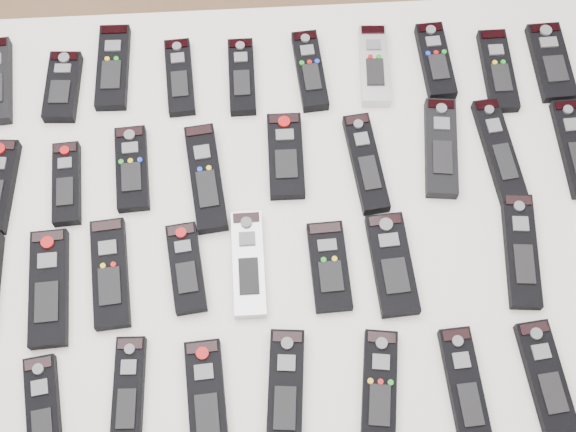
{
  "coord_description": "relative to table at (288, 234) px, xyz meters",
  "views": [
    {
      "loc": [
        0.07,
        -0.52,
        2.01
      ],
      "look_at": [
        0.1,
        0.0,
        0.8
      ],
      "focal_mm": 50.0,
      "sensor_mm": 36.0,
      "label": 1
    }
  ],
  "objects": [
    {
      "name": "ground",
      "position": [
        -0.1,
        -0.0,
        -0.72
      ],
      "size": [
        4.0,
        4.0,
        0.0
      ],
      "primitive_type": "plane",
      "color": "#8A6346",
      "rests_on": "ground"
    },
    {
      "name": "table",
      "position": [
        0.0,
        0.0,
        0.0
      ],
      "size": [
        1.25,
        0.88,
        0.78
      ],
      "color": "white",
      "rests_on": "ground"
    },
    {
      "name": "remote_1",
      "position": [
        -0.39,
        0.28,
        0.07
      ],
      "size": [
        0.06,
        0.14,
        0.02
      ],
      "primitive_type": "cube",
      "rotation": [
        0.0,
        0.0,
        -0.06
      ],
      "color": "black",
      "rests_on": "table"
    },
    {
      "name": "remote_2",
      "position": [
        -0.3,
        0.31,
        0.07
      ],
      "size": [
        0.06,
        0.17,
        0.02
      ],
      "primitive_type": "cube",
      "rotation": [
        0.0,
        0.0,
        -0.02
      ],
      "color": "black",
      "rests_on": "table"
    },
    {
      "name": "remote_3",
      "position": [
        -0.18,
        0.29,
        0.07
      ],
      "size": [
        0.06,
        0.16,
        0.02
      ],
      "primitive_type": "cube",
      "rotation": [
        0.0,
        0.0,
        0.06
      ],
      "color": "black",
      "rests_on": "table"
    },
    {
      "name": "remote_4",
      "position": [
        -0.07,
        0.28,
        0.07
      ],
      "size": [
        0.05,
        0.15,
        0.02
      ],
      "primitive_type": "cube",
      "rotation": [
        0.0,
        0.0,
        0.01
      ],
      "color": "black",
      "rests_on": "table"
    },
    {
      "name": "remote_5",
      "position": [
        0.06,
        0.29,
        0.07
      ],
      "size": [
        0.06,
        0.16,
        0.02
      ],
      "primitive_type": "cube",
      "rotation": [
        0.0,
        0.0,
        0.08
      ],
      "color": "black",
      "rests_on": "table"
    },
    {
      "name": "remote_6",
      "position": [
        0.17,
        0.29,
        0.07
      ],
      "size": [
        0.06,
        0.16,
        0.02
      ],
      "primitive_type": "cube",
      "rotation": [
        0.0,
        0.0,
        -0.05
      ],
      "color": "#B7B7BC",
      "rests_on": "table"
    },
    {
      "name": "remote_7",
      "position": [
        0.28,
        0.29,
        0.07
      ],
      "size": [
        0.06,
        0.16,
        0.02
      ],
      "primitive_type": "cube",
      "rotation": [
        0.0,
        0.0,
        0.05
      ],
      "color": "black",
      "rests_on": "table"
    },
    {
      "name": "remote_8",
      "position": [
        0.39,
        0.27,
        0.07
      ],
      "size": [
        0.05,
        0.17,
        0.02
      ],
      "primitive_type": "cube",
      "rotation": [
        0.0,
        0.0,
        0.0
      ],
      "color": "black",
      "rests_on": "table"
    },
    {
      "name": "remote_9",
      "position": [
        0.49,
        0.28,
        0.07
      ],
      "size": [
        0.07,
        0.16,
        0.02
      ],
      "primitive_type": "cube",
      "rotation": [
        0.0,
        0.0,
        0.03
      ],
      "color": "black",
      "rests_on": "table"
    },
    {
      "name": "remote_11",
      "position": [
        -0.37,
        0.08,
        0.07
      ],
      "size": [
        0.05,
        0.15,
        0.02
      ],
      "primitive_type": "cube",
      "rotation": [
        0.0,
        0.0,
        0.06
      ],
      "color": "black",
      "rests_on": "table"
    },
    {
      "name": "remote_12",
      "position": [
        -0.26,
        0.11,
        0.07
      ],
      "size": [
        0.06,
        0.16,
        0.02
      ],
      "primitive_type": "cube",
      "rotation": [
        0.0,
        0.0,
        0.06
      ],
      "color": "black",
      "rests_on": "table"
    },
    {
      "name": "remote_13",
      "position": [
        -0.13,
        0.08,
        0.07
      ],
      "size": [
        0.07,
        0.2,
        0.02
      ],
      "primitive_type": "cube",
      "rotation": [
        0.0,
        0.0,
        0.11
      ],
      "color": "black",
      "rests_on": "table"
    },
    {
      "name": "remote_14",
      "position": [
        0.0,
        0.12,
        0.07
      ],
      "size": [
        0.06,
        0.16,
        0.02
      ],
      "primitive_type": "cube",
      "rotation": [
        0.0,
        0.0,
        -0.01
      ],
      "color": "black",
      "rests_on": "table"
    },
    {
      "name": "remote_15",
      "position": [
        0.14,
        0.09,
        0.07
      ],
      "size": [
        0.07,
        0.19,
        0.02
      ],
      "primitive_type": "cube",
      "rotation": [
        0.0,
        0.0,
        0.11
      ],
      "color": "black",
      "rests_on": "table"
    },
    {
      "name": "remote_16",
      "position": [
        0.27,
        0.12,
        0.07
      ],
      "size": [
        0.07,
        0.19,
        0.02
      ],
      "primitive_type": "cube",
      "rotation": [
        0.0,
        0.0,
        -0.11
      ],
      "color": "black",
      "rests_on": "table"
    },
    {
      "name": "remote_17",
      "position": [
        0.37,
        0.11,
        0.07
      ],
      "size": [
        0.07,
        0.2,
        0.02
      ],
      "primitive_type": "cube",
      "rotation": [
        0.0,
        0.0,
        0.11
      ],
      "color": "black",
      "rests_on": "table"
    },
    {
      "name": "remote_18",
      "position": [
        0.5,
        0.1,
        0.07
      ],
      "size": [
        0.05,
        0.19,
        0.02
      ],
      "primitive_type": "cube",
      "rotation": [
        0.0,
        0.0,
        0.03
      ],
      "color": "black",
      "rests_on": "table"
    },
    {
      "name": "remote_20",
      "position": [
        -0.39,
        -0.1,
        0.07
      ],
      "size": [
        0.07,
        0.2,
        0.02
      ],
      "primitive_type": "cube",
      "rotation": [
        0.0,
        0.0,
        0.05
      ],
      "color": "black",
      "rests_on": "table"
    },
    {
      "name": "remote_21",
      "position": [
        -0.29,
        -0.08,
        0.07
      ],
      "size": [
        0.07,
        0.19,
        0.02
      ],
      "primitive_type": "cube",
      "rotation": [
        0.0,
        0.0,
        0.08
      ],
      "color": "black",
      "rests_on": "table"
    },
    {
      "name": "remote_22",
      "position": [
        -0.17,
        -0.08,
        0.07
      ],
      "size": [
        0.07,
        0.15,
        0.02
      ],
      "primitive_type": "cube",
      "rotation": [
        0.0,
        0.0,
        0.12
      ],
      "color": "black",
      "rests_on": "table"
    },
    {
      "name": "remote_23",
      "position": [
        -0.07,
        -0.08,
        0.07
      ],
      "size": [
        0.05,
        0.18,
        0.02
      ],
      "primitive_type": "cube",
      "rotation": [
        0.0,
        0.0,
        0.01
      ],
      "color": "#B7B7BC",
      "rests_on": "table"
    },
    {
      "name": "remote_24",
      "position": [
        0.06,
        -0.09,
        0.07
      ],
      "size": [
        0.06,
        0.15,
        0.02
      ],
      "primitive_type": "cube",
      "rotation": [
        0.0,
        0.0,
        0.04
      ],
      "color": "black",
      "rests_on": "table"
    },
    {
      "name": "remote_25",
      "position": [
        0.16,
        -0.09,
        0.07
      ],
      "size": [
        0.07,
        0.17,
        0.02
      ],
      "primitive_type": "cube",
      "rotation": [
        0.0,
        0.0,
        0.07
      ],
      "color": "black",
      "rests_on": "table"
    },
    {
      "name": "remote_26",
      "position": [
        0.38,
        -0.08,
        0.07
      ],
      "size": [
        0.07,
        0.2,
        0.02
      ],
      "primitive_type": "cube",
      "rotation": [
        0.0,
        0.0,
        -0.08
      ],
      "color": "black",
      "rests_on": "table"
    },
    {
      "name": "remote_29",
      "position": [
        -0.38,
        -0.3,
        0.07
      ],
      "size": [
        0.07,
        0.18,
        0.02
      ],
      "primitive_type": "cube",
      "rotation": [
        0.0,
        0.0,
        0.13
      ],
      "color": "black",
      "rests_on": "table"
    },
    {
      "name": "remote_30",
      "position": [
        -0.26,
        -0.28,
        0.07
      ],
      "size": [
        0.05,
        0.17,
        0.02
      ],
      "primitive_type": "cube",
      "rotation": [
        0.0,
        0.0,
        -0.04
      ],
      "color": "black",
      "rests_on": "table"
    },
    {
      "name": "remote_31",
      "position": [
        -0.14,
        -0.29,
        0.07
      ],
      "size": [
        0.07,
        0.18,
        0.02
      ],
      "primitive_type": "cube",
      "rotation": [
        0.0,
        0.0,
        0.06
      ],
      "color": "black",
      "rests_on": "table"
    },
    {
      "name": "remote_32",
      "position": [
        -0.02,
        -0.29,
        0.07
      ],
      "size": [
        0.07,
        0.19,
        0.02
      ],
      "primitive_type": "cube",
      "rotation": [
        0.0,
        0.0,
        -0.09
      ],
      "color": "black",
      "rests_on": "table"
    },
    {
      "name": "remote_33",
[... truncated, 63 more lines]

